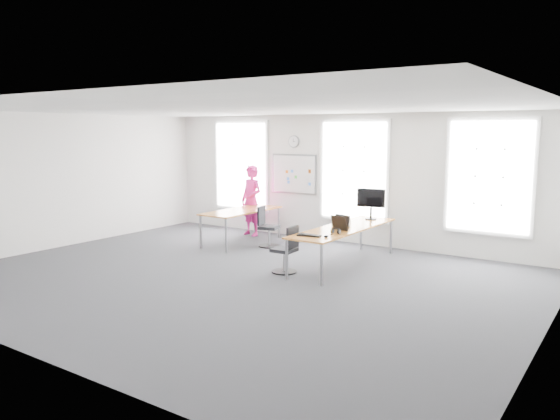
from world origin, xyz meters
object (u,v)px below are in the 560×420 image
Objects in this scene: chair_left at (267,229)px; person at (251,201)px; desk_left at (241,213)px; keyboard at (309,235)px; monitor at (371,201)px; headphones at (335,231)px; chair_right at (287,252)px; desk_right at (344,230)px.

person reaches higher than chair_left.
chair_left is at bearing 0.55° from desk_left.
keyboard is 2.34m from monitor.
keyboard is 0.55m from headphones.
chair_right reaches higher than keyboard.
desk_right is 1.76× the size of person.
headphones is at bearing -75.34° from desk_right.
monitor reaches higher than headphones.
monitor is at bearing -91.03° from chair_left.
chair_left reaches higher than desk_right.
monitor is (0.62, 2.27, 0.76)m from chair_right.
headphones is (3.17, -1.27, 0.09)m from desk_left.
desk_left reaches higher than keyboard.
desk_left is 0.99m from person.
desk_left is 2.95m from chair_right.
desk_right is 1.16m from keyboard.
chair_right is 2.09× the size of keyboard.
desk_left is 3.42m from headphones.
chair_right reaches higher than desk_left.
desk_right is 1.31m from chair_right.
chair_right is 2.47m from monitor.
keyboard is at bearing 82.40° from chair_right.
person reaches higher than keyboard.
monitor is (3.40, -0.32, 0.27)m from person.
chair_left is 2.81m from keyboard.
chair_right is at bearing -117.70° from monitor.
headphones is (2.45, -1.27, 0.40)m from chair_left.
monitor reaches higher than chair_right.
desk_right is at bearing -119.41° from chair_left.
chair_right is at bearing -32.59° from person.
desk_right is 7.33× the size of keyboard.
desk_left is at bearing 169.02° from desk_right.
chair_left is at bearing -178.45° from monitor.
chair_left reaches higher than desk_left.
person reaches higher than monitor.
monitor is at bearing 162.02° from chair_right.
headphones reaches higher than desk_left.
desk_left is 5.06× the size of keyboard.
headphones is at bearing -97.39° from monitor.
person is 4.16m from headphones.
monitor reaches higher than keyboard.
desk_left is at bearing -127.92° from chair_right.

